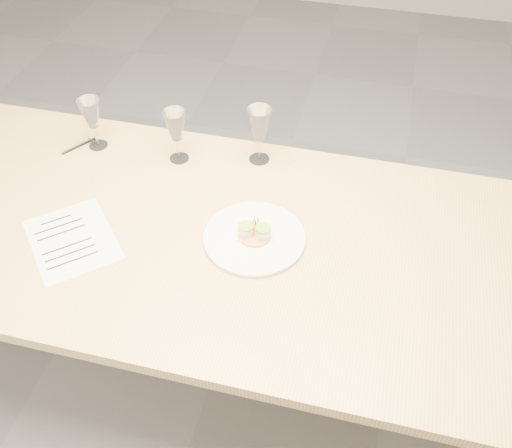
% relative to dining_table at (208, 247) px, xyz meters
% --- Properties ---
extents(ground, '(7.00, 7.00, 0.00)m').
position_rel_dining_table_xyz_m(ground, '(0.00, 0.00, -0.68)').
color(ground, slate).
rests_on(ground, ground).
extents(dining_table, '(2.40, 1.00, 0.75)m').
position_rel_dining_table_xyz_m(dining_table, '(0.00, 0.00, 0.00)').
color(dining_table, '#DDAF60').
rests_on(dining_table, ground).
extents(dinner_plate, '(0.32, 0.32, 0.08)m').
position_rel_dining_table_xyz_m(dinner_plate, '(0.15, 0.01, 0.08)').
color(dinner_plate, white).
rests_on(dinner_plate, dining_table).
extents(recipe_sheet, '(0.39, 0.39, 0.00)m').
position_rel_dining_table_xyz_m(recipe_sheet, '(-0.40, -0.13, 0.07)').
color(recipe_sheet, white).
rests_on(recipe_sheet, dining_table).
extents(ballpoint_pen, '(0.08, 0.12, 0.01)m').
position_rel_dining_table_xyz_m(ballpoint_pen, '(-0.60, 0.31, 0.07)').
color(ballpoint_pen, black).
rests_on(ballpoint_pen, dining_table).
extents(wine_glass_0, '(0.08, 0.08, 0.20)m').
position_rel_dining_table_xyz_m(wine_glass_0, '(-0.53, 0.33, 0.21)').
color(wine_glass_0, white).
rests_on(wine_glass_0, dining_table).
extents(wine_glass_1, '(0.08, 0.08, 0.20)m').
position_rel_dining_table_xyz_m(wine_glass_1, '(-0.21, 0.33, 0.21)').
color(wine_glass_1, white).
rests_on(wine_glass_1, dining_table).
extents(wine_glass_2, '(0.09, 0.09, 0.21)m').
position_rel_dining_table_xyz_m(wine_glass_2, '(0.07, 0.40, 0.22)').
color(wine_glass_2, white).
rests_on(wine_glass_2, dining_table).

